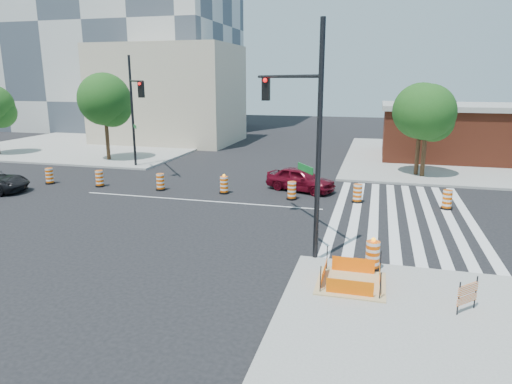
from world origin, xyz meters
TOP-DOWN VIEW (x-y plane):
  - ground at (0.00, 0.00)m, footprint 120.00×120.00m
  - sidewalk_ne at (18.00, 18.00)m, footprint 22.00×22.00m
  - sidewalk_nw at (-18.00, 18.00)m, footprint 22.00×22.00m
  - crosswalk_east at (10.95, 0.00)m, footprint 6.75×13.50m
  - lane_centerline at (0.00, 0.00)m, footprint 14.00×0.12m
  - excavation_pit at (9.00, -9.00)m, footprint 2.20×2.20m
  - brick_storefront at (18.00, 18.00)m, footprint 16.50×8.50m
  - beige_midrise at (-12.00, 22.00)m, footprint 14.00×10.00m
  - red_coupe at (5.17, 3.75)m, footprint 4.57×3.01m
  - signal_pole_se at (6.55, -5.50)m, footprint 3.73×5.42m
  - signal_pole_nw at (-7.36, 6.62)m, footprint 3.83×5.02m
  - pit_drum at (9.63, -7.60)m, footprint 0.60×0.60m
  - barricade at (12.30, -9.98)m, footprint 0.63×0.63m
  - tree_north_b at (-11.80, 9.79)m, footprint 4.19×4.19m
  - tree_north_c at (12.30, 9.99)m, footprint 3.77×3.77m
  - tree_north_d at (12.67, 9.58)m, footprint 3.74×3.74m
  - median_drum_0 at (-10.89, 1.42)m, footprint 0.60×0.60m
  - median_drum_1 at (-7.30, 1.57)m, footprint 0.60×0.60m
  - median_drum_2 at (-3.14, 1.69)m, footprint 0.60×0.60m
  - median_drum_3 at (0.89, 1.92)m, footprint 0.60×0.60m
  - median_drum_4 at (5.04, 1.60)m, footprint 0.60×0.60m
  - median_drum_5 at (8.66, 1.90)m, footprint 0.60×0.60m
  - median_drum_6 at (13.25, 1.73)m, footprint 0.60×0.60m

SIDE VIEW (x-z plane):
  - ground at x=0.00m, z-range 0.00..0.00m
  - lane_centerline at x=0.00m, z-range 0.00..0.01m
  - crosswalk_east at x=10.95m, z-range 0.00..0.01m
  - sidewalk_ne at x=18.00m, z-range 0.00..0.15m
  - sidewalk_nw at x=-18.00m, z-range 0.00..0.15m
  - excavation_pit at x=9.00m, z-range -0.23..0.67m
  - median_drum_0 at x=-10.89m, z-range -0.03..0.99m
  - median_drum_1 at x=-7.30m, z-range -0.03..0.99m
  - median_drum_2 at x=-3.14m, z-range -0.03..0.99m
  - median_drum_4 at x=5.04m, z-range -0.03..0.99m
  - median_drum_5 at x=8.66m, z-range -0.03..0.99m
  - median_drum_6 at x=13.25m, z-range -0.03..0.99m
  - median_drum_3 at x=0.89m, z-range -0.10..1.08m
  - pit_drum at x=9.63m, z-range 0.05..1.23m
  - barricade at x=12.30m, z-range 0.20..1.20m
  - red_coupe at x=5.17m, z-range 0.00..1.45m
  - brick_storefront at x=18.00m, z-range 0.02..4.62m
  - tree_north_d at x=12.67m, z-range 1.09..7.44m
  - tree_north_c at x=12.30m, z-range 1.10..7.52m
  - tree_north_b at x=-11.80m, z-range 1.22..8.35m
  - beige_midrise at x=-12.00m, z-range 0.00..10.00m
  - signal_pole_nw at x=-7.36m, z-range 0.92..9.09m
  - signal_pole_se at x=6.55m, z-range 0.95..9.47m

